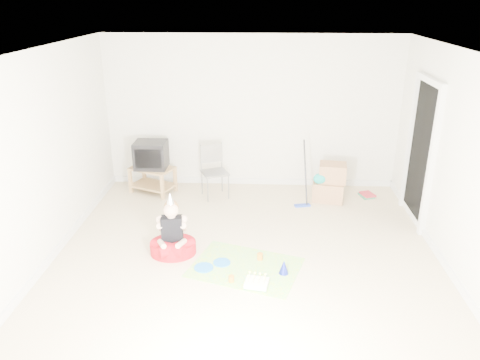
{
  "coord_description": "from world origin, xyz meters",
  "views": [
    {
      "loc": [
        0.18,
        -5.32,
        3.18
      ],
      "look_at": [
        -0.1,
        0.4,
        0.9
      ],
      "focal_mm": 35.0,
      "sensor_mm": 36.0,
      "label": 1
    }
  ],
  "objects_px": {
    "seated_woman": "(173,240)",
    "folding_chair": "(215,173)",
    "cardboard_boxes": "(329,183)",
    "birthday_cake": "(257,284)",
    "crt_tv": "(151,155)",
    "tv_stand": "(153,177)"
  },
  "relations": [
    {
      "from": "seated_woman",
      "to": "folding_chair",
      "type": "bearing_deg",
      "value": 78.72
    },
    {
      "from": "cardboard_boxes",
      "to": "birthday_cake",
      "type": "relative_size",
      "value": 2.09
    },
    {
      "from": "crt_tv",
      "to": "seated_woman",
      "type": "xyz_separation_m",
      "value": [
        0.71,
        -2.02,
        -0.48
      ]
    },
    {
      "from": "tv_stand",
      "to": "birthday_cake",
      "type": "height_order",
      "value": "tv_stand"
    },
    {
      "from": "tv_stand",
      "to": "cardboard_boxes",
      "type": "xyz_separation_m",
      "value": [
        2.97,
        -0.2,
        0.04
      ]
    },
    {
      "from": "folding_chair",
      "to": "seated_woman",
      "type": "distance_m",
      "value": 1.93
    },
    {
      "from": "folding_chair",
      "to": "birthday_cake",
      "type": "relative_size",
      "value": 2.95
    },
    {
      "from": "crt_tv",
      "to": "birthday_cake",
      "type": "height_order",
      "value": "crt_tv"
    },
    {
      "from": "tv_stand",
      "to": "seated_woman",
      "type": "distance_m",
      "value": 2.15
    },
    {
      "from": "crt_tv",
      "to": "birthday_cake",
      "type": "bearing_deg",
      "value": -55.99
    },
    {
      "from": "tv_stand",
      "to": "crt_tv",
      "type": "distance_m",
      "value": 0.41
    },
    {
      "from": "folding_chair",
      "to": "seated_woman",
      "type": "xyz_separation_m",
      "value": [
        -0.37,
        -1.87,
        -0.24
      ]
    },
    {
      "from": "tv_stand",
      "to": "folding_chair",
      "type": "bearing_deg",
      "value": -7.93
    },
    {
      "from": "folding_chair",
      "to": "cardboard_boxes",
      "type": "bearing_deg",
      "value": -1.37
    },
    {
      "from": "birthday_cake",
      "to": "folding_chair",
      "type": "bearing_deg",
      "value": 105.9
    },
    {
      "from": "tv_stand",
      "to": "cardboard_boxes",
      "type": "distance_m",
      "value": 2.98
    },
    {
      "from": "crt_tv",
      "to": "seated_woman",
      "type": "distance_m",
      "value": 2.2
    },
    {
      "from": "folding_chair",
      "to": "seated_woman",
      "type": "bearing_deg",
      "value": -101.28
    },
    {
      "from": "seated_woman",
      "to": "crt_tv",
      "type": "bearing_deg",
      "value": 109.38
    },
    {
      "from": "cardboard_boxes",
      "to": "folding_chair",
      "type": "bearing_deg",
      "value": 178.63
    },
    {
      "from": "crt_tv",
      "to": "seated_woman",
      "type": "bearing_deg",
      "value": -70.28
    },
    {
      "from": "tv_stand",
      "to": "cardboard_boxes",
      "type": "height_order",
      "value": "cardboard_boxes"
    }
  ]
}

